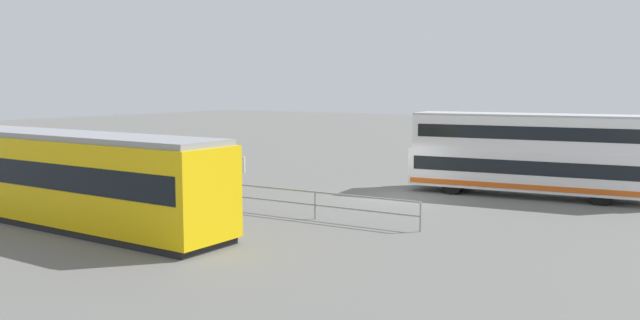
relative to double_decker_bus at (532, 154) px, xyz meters
name	(u,v)px	position (x,y,z in m)	size (l,w,h in m)	color
ground_plane	(404,198)	(4.79, 3.59, -1.96)	(160.00, 160.00, 0.00)	slate
double_decker_bus	(532,154)	(0.00, 0.00, 0.00)	(11.36, 3.76, 3.83)	white
tram_yellow	(65,177)	(12.72, 15.67, -0.19)	(14.83, 2.81, 3.42)	#E5B70C
pedestrian_near_railing	(213,184)	(10.25, 10.42, -0.92)	(0.36, 0.36, 1.79)	#4C3F2D
pedestrian_railing	(315,200)	(5.53, 9.83, -1.22)	(8.73, 0.39, 1.08)	gray
info_sign	(238,170)	(9.65, 9.48, -0.40)	(0.96, 0.31, 2.28)	slate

